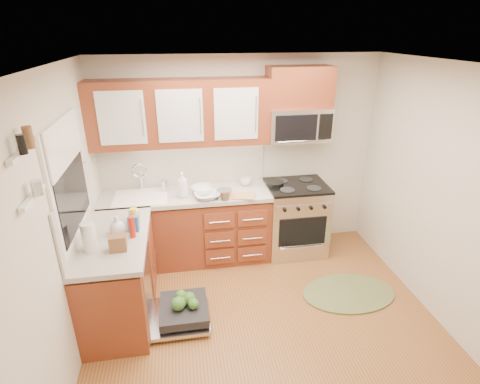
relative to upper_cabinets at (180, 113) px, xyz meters
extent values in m
plane|color=brown|center=(0.73, -1.57, -1.88)|extent=(3.50, 3.50, 0.00)
plane|color=white|center=(0.73, -1.57, 0.62)|extent=(3.50, 3.50, 0.00)
cube|color=beige|center=(0.73, 0.18, -0.62)|extent=(3.50, 0.04, 2.50)
cube|color=beige|center=(-1.02, -1.57, -0.62)|extent=(0.04, 3.50, 2.50)
cube|color=beige|center=(2.48, -1.57, -0.62)|extent=(0.04, 3.50, 2.50)
cube|color=maroon|center=(0.00, -0.12, -1.45)|extent=(2.05, 0.60, 0.85)
cube|color=maroon|center=(-0.72, -1.05, -1.45)|extent=(0.60, 1.25, 0.85)
cube|color=#A09B92|center=(0.00, -0.14, -0.97)|extent=(2.07, 0.64, 0.05)
cube|color=#A09B92|center=(-0.71, -1.05, -0.97)|extent=(0.64, 1.27, 0.05)
cube|color=#AFAC9D|center=(0.00, 0.16, -0.67)|extent=(2.05, 0.02, 0.57)
cube|color=#AFAC9D|center=(-1.01, -1.05, -0.67)|extent=(0.02, 1.25, 0.57)
cube|color=maroon|center=(1.41, 0.00, 0.26)|extent=(0.76, 0.35, 0.47)
cube|color=white|center=(-0.98, -1.07, 0.00)|extent=(0.02, 0.96, 0.40)
cube|color=white|center=(-0.99, -1.92, 0.17)|extent=(0.04, 0.40, 0.03)
cube|color=white|center=(-0.99, -1.92, -0.12)|extent=(0.04, 0.40, 0.03)
cylinder|color=black|center=(1.12, -0.10, -0.90)|extent=(0.26, 0.26, 0.04)
cylinder|color=silver|center=(0.45, -0.35, -0.89)|extent=(0.20, 0.20, 0.11)
cube|color=#A87B4C|center=(0.66, -0.35, -0.94)|extent=(0.34, 0.26, 0.02)
cylinder|color=silver|center=(-0.24, -0.01, -0.88)|extent=(0.11, 0.11, 0.14)
cylinder|color=white|center=(-0.88, -1.27, -0.81)|extent=(0.13, 0.13, 0.27)
cylinder|color=yellow|center=(-0.52, -0.88, -0.85)|extent=(0.07, 0.07, 0.20)
cylinder|color=#B41E0F|center=(-0.52, -1.09, -0.84)|extent=(0.06, 0.06, 0.22)
cube|color=brown|center=(-0.63, -1.31, -0.88)|extent=(0.15, 0.11, 0.15)
cube|color=#2358A7|center=(-0.52, -0.97, -0.87)|extent=(0.11, 0.08, 0.16)
imported|color=#999999|center=(0.25, -0.32, -0.91)|extent=(0.33, 0.33, 0.07)
imported|color=#999999|center=(0.21, -0.16, -0.91)|extent=(0.31, 0.31, 0.09)
imported|color=#999999|center=(0.77, 0.01, -0.90)|extent=(0.16, 0.16, 0.11)
imported|color=#999999|center=(-0.02, -0.24, -0.79)|extent=(0.12, 0.12, 0.31)
imported|color=#999999|center=(-0.53, -0.79, -0.85)|extent=(0.12, 0.12, 0.21)
imported|color=#999999|center=(-0.67, -1.01, -0.85)|extent=(0.18, 0.18, 0.19)
camera|label=1|loc=(-0.03, -4.33, 0.88)|focal=28.00mm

